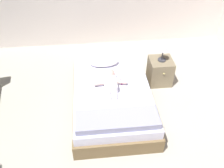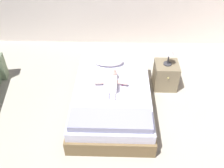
{
  "view_description": "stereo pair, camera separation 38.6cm",
  "coord_description": "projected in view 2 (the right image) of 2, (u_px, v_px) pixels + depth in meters",
  "views": [
    {
      "loc": [
        -0.09,
        -2.12,
        3.0
      ],
      "look_at": [
        0.21,
        0.82,
        0.51
      ],
      "focal_mm": 39.93,
      "sensor_mm": 36.0,
      "label": 1
    },
    {
      "loc": [
        0.29,
        -2.13,
        3.0
      ],
      "look_at": [
        0.21,
        0.82,
        0.51
      ],
      "focal_mm": 39.93,
      "sensor_mm": 36.0,
      "label": 2
    }
  ],
  "objects": [
    {
      "name": "ground_plane",
      "position": [
        96.0,
        148.0,
        3.57
      ],
      "size": [
        8.0,
        8.0,
        0.0
      ],
      "primitive_type": "plane",
      "color": "#ACA696"
    },
    {
      "name": "nightstand",
      "position": [
        165.0,
        75.0,
        4.47
      ],
      "size": [
        0.41,
        0.44,
        0.48
      ],
      "color": "#7B6C51",
      "rests_on": "ground_plane"
    },
    {
      "name": "bed",
      "position": [
        112.0,
        98.0,
        4.06
      ],
      "size": [
        1.25,
        1.94,
        0.41
      ],
      "color": "brown",
      "rests_on": "ground_plane"
    },
    {
      "name": "baby",
      "position": [
        111.0,
        81.0,
        3.97
      ],
      "size": [
        0.53,
        0.63,
        0.19
      ],
      "color": "white",
      "rests_on": "bed"
    },
    {
      "name": "lamp",
      "position": [
        169.0,
        53.0,
        4.16
      ],
      "size": [
        0.16,
        0.16,
        0.33
      ],
      "color": "#333338",
      "rests_on": "nightstand"
    },
    {
      "name": "pillow",
      "position": [
        108.0,
        61.0,
        4.4
      ],
      "size": [
        0.52,
        0.27,
        0.13
      ],
      "color": "white",
      "rests_on": "bed"
    },
    {
      "name": "blanket",
      "position": [
        111.0,
        120.0,
        3.36
      ],
      "size": [
        1.13,
        0.37,
        0.1
      ],
      "color": "#9292B0",
      "rests_on": "bed"
    },
    {
      "name": "toothbrush",
      "position": [
        122.0,
        83.0,
        4.04
      ],
      "size": [
        0.03,
        0.17,
        0.02
      ],
      "color": "#B030A2",
      "rests_on": "bed"
    }
  ]
}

